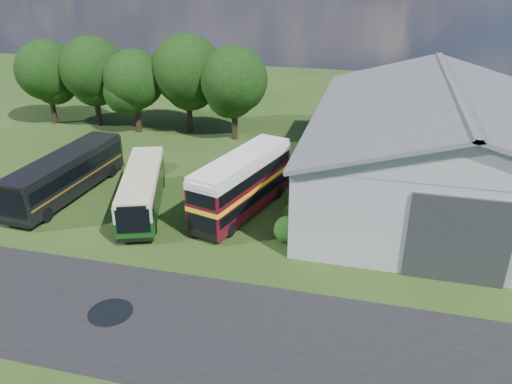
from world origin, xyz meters
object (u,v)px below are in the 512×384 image
(bus_dark_single, at_px, (66,174))
(storage_shed, at_px, (444,138))
(bus_green_single, at_px, (142,189))
(bus_maroon_double, at_px, (242,185))

(bus_dark_single, bearing_deg, storage_shed, 18.67)
(bus_green_single, bearing_deg, bus_dark_single, 154.00)
(bus_green_single, xyz_separation_m, bus_maroon_double, (6.78, 1.23, 0.56))
(storage_shed, xyz_separation_m, bus_maroon_double, (-13.11, -6.94, -2.12))
(storage_shed, bearing_deg, bus_dark_single, -164.07)
(bus_dark_single, bearing_deg, bus_maroon_double, 5.15)
(bus_maroon_double, relative_size, bus_dark_single, 0.86)
(storage_shed, bearing_deg, bus_green_single, -157.68)
(bus_maroon_double, bearing_deg, storage_shed, 43.45)
(storage_shed, bearing_deg, bus_maroon_double, -152.13)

